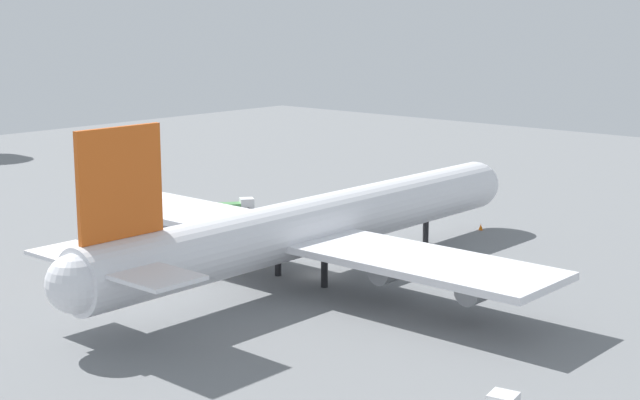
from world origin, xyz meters
TOP-DOWN VIEW (x-y plane):
  - ground_plane at (0.00, 0.00)m, footprint 261.24×261.24m
  - cargo_airplane at (-0.42, 0.00)m, footprint 65.31×56.48m
  - baggage_tug at (16.20, 29.55)m, footprint 5.18×4.41m
  - safety_cone_nose at (29.39, -1.34)m, footprint 0.56×0.56m

SIDE VIEW (x-z plane):
  - ground_plane at x=0.00m, z-range 0.00..0.00m
  - safety_cone_nose at x=29.39m, z-range 0.00..0.80m
  - baggage_tug at x=16.20m, z-range 0.01..2.01m
  - cargo_airplane at x=-0.42m, z-range -3.46..14.55m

